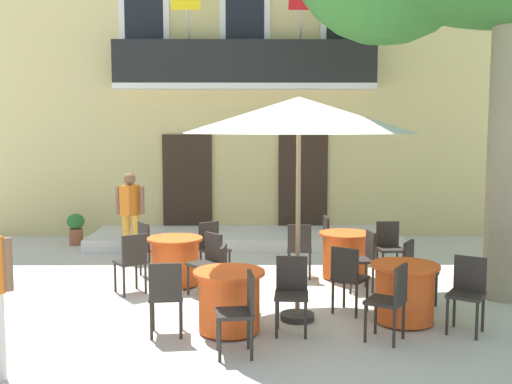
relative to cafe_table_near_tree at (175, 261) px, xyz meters
name	(u,v)px	position (x,y,z in m)	size (l,w,h in m)	color
ground_plane	(224,298)	(0.79, -0.72, -0.39)	(120.00, 120.00, 0.00)	beige
building_facade	(246,76)	(1.05, 6.26, 3.36)	(13.00, 5.09, 7.50)	#DBC67F
entrance_step_platform	(245,238)	(1.05, 3.34, -0.27)	(6.41, 1.88, 0.25)	silver
cafe_table_near_tree	(175,261)	(0.00, 0.00, 0.00)	(0.86, 0.86, 0.76)	#EA561E
cafe_chair_near_tree_0	(212,246)	(0.55, 0.52, 0.14)	(0.56, 0.56, 0.91)	#2D2823
cafe_chair_near_tree_1	(150,245)	(-0.49, 0.57, 0.14)	(0.56, 0.56, 0.91)	#2D2823
cafe_chair_near_tree_2	(132,259)	(-0.58, -0.48, 0.14)	(0.56, 0.56, 0.91)	#2D2823
cafe_chair_near_tree_3	(208,259)	(0.55, -0.51, 0.14)	(0.56, 0.56, 0.91)	#2D2823
cafe_table_middle	(345,255)	(2.73, 0.43, 0.00)	(0.86, 0.86, 0.76)	#EA561E
cafe_chair_middle_0	(389,245)	(3.47, 0.55, 0.14)	(0.43, 0.43, 0.91)	#2D2823
cafe_chair_middle_1	(332,238)	(2.61, 1.17, 0.14)	(0.43, 0.43, 0.91)	#2D2823
cafe_chair_middle_2	(299,247)	(1.98, 0.42, 0.14)	(0.43, 0.43, 0.91)	#2D2823
cafe_chair_middle_3	(364,256)	(2.89, -0.31, 0.14)	(0.44, 0.44, 0.91)	#2D2823
cafe_table_front	(404,293)	(3.13, -1.83, 0.00)	(0.86, 0.86, 0.76)	#EA561E
cafe_chair_front_0	(468,289)	(3.81, -2.17, 0.14)	(0.55, 0.55, 0.91)	#2D2823
cafe_chair_front_1	(416,269)	(3.45, -1.15, 0.14)	(0.55, 0.55, 0.91)	#2D2823
cafe_chair_front_2	(348,275)	(2.47, -1.47, 0.14)	(0.56, 0.56, 0.91)	#2D2823
cafe_chair_front_3	(392,297)	(2.81, -2.51, 0.14)	(0.55, 0.55, 0.91)	#2D2823
cafe_table_far_side	(229,301)	(0.93, -2.17, 0.00)	(0.86, 0.86, 0.76)	#EA561E
cafe_chair_far_side_0	(166,293)	(0.19, -2.32, 0.14)	(0.44, 0.44, 0.91)	#2D2823
cafe_chair_far_side_1	(241,308)	(1.09, -2.91, 0.14)	(0.44, 0.44, 0.91)	#2D2823
cafe_chair_far_side_2	(292,289)	(1.68, -2.16, 0.14)	(0.43, 0.43, 0.91)	#2D2823
cafe_chair_far_side_3	(231,274)	(0.93, -1.42, 0.14)	(0.44, 0.44, 0.91)	#2D2823
cafe_umbrella	(299,116)	(1.79, -1.70, 2.22)	(2.90, 2.90, 2.85)	#997A56
ground_planter_left	(76,227)	(-2.51, 3.28, -0.02)	(0.37, 0.37, 0.66)	#995638
pedestrian_near_entrance	(130,211)	(-1.06, 1.86, 0.53)	(0.53, 0.40, 1.63)	gold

